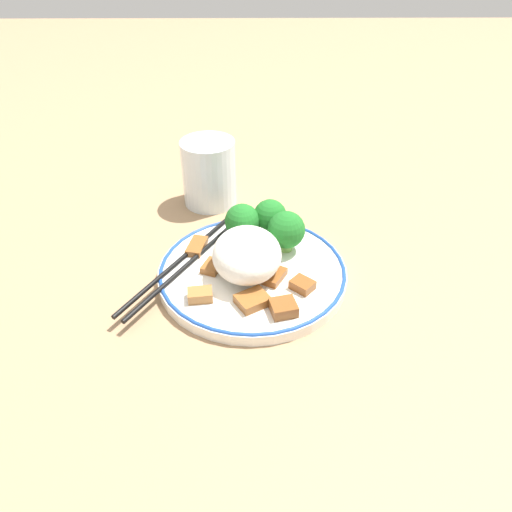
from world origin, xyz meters
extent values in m
plane|color=#9E7A56|center=(0.00, 0.00, 0.00)|extent=(3.00, 3.00, 0.00)
cylinder|color=white|center=(0.00, 0.00, 0.01)|extent=(0.23, 0.23, 0.01)
torus|color=#1E479E|center=(0.00, 0.00, 0.01)|extent=(0.23, 0.23, 0.01)
ellipsoid|color=white|center=(0.01, -0.01, 0.04)|extent=(0.09, 0.08, 0.06)
cylinder|color=#72AD4C|center=(-0.04, 0.04, 0.02)|extent=(0.02, 0.02, 0.01)
sphere|color=#1E6B23|center=(-0.04, 0.04, 0.04)|extent=(0.05, 0.05, 0.05)
cylinder|color=#72AD4C|center=(-0.07, 0.02, 0.02)|extent=(0.02, 0.02, 0.01)
sphere|color=#1E6B23|center=(-0.07, 0.02, 0.04)|extent=(0.04, 0.04, 0.04)
cylinder|color=#72AD4C|center=(-0.06, -0.01, 0.02)|extent=(0.01, 0.01, 0.01)
sphere|color=#1E6B23|center=(-0.06, -0.01, 0.04)|extent=(0.05, 0.05, 0.05)
cube|color=brown|center=(-0.04, -0.07, 0.02)|extent=(0.04, 0.03, 0.01)
cube|color=brown|center=(0.00, -0.05, 0.02)|extent=(0.03, 0.03, 0.01)
cube|color=#9E6633|center=(0.05, -0.06, 0.02)|extent=(0.02, 0.03, 0.01)
cube|color=brown|center=(0.04, 0.06, 0.02)|extent=(0.03, 0.03, 0.01)
cube|color=brown|center=(0.06, 0.00, 0.02)|extent=(0.04, 0.04, 0.01)
cube|color=brown|center=(0.02, 0.02, 0.02)|extent=(0.04, 0.04, 0.01)
cube|color=brown|center=(0.08, 0.03, 0.02)|extent=(0.03, 0.03, 0.01)
cylinder|color=black|center=(-0.01, -0.09, 0.02)|extent=(0.21, 0.13, 0.01)
cylinder|color=black|center=(-0.01, -0.08, 0.02)|extent=(0.21, 0.13, 0.01)
cylinder|color=silver|center=(-0.19, -0.06, 0.05)|extent=(0.08, 0.08, 0.10)
camera|label=1|loc=(0.48, 0.00, 0.40)|focal=35.00mm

